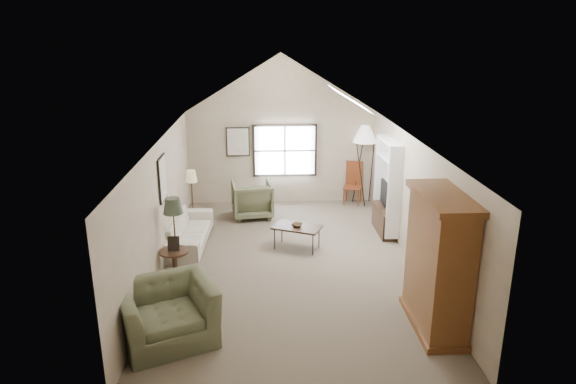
{
  "coord_description": "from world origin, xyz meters",
  "views": [
    {
      "loc": [
        -0.51,
        -9.48,
        4.5
      ],
      "look_at": [
        0.0,
        0.4,
        1.4
      ],
      "focal_mm": 32.0,
      "sensor_mm": 36.0,
      "label": 1
    }
  ],
  "objects_px": {
    "side_chair": "(353,183)",
    "armoire": "(438,263)",
    "coffee_table": "(297,237)",
    "armchair_near": "(167,313)",
    "side_table": "(175,264)",
    "sofa": "(186,231)",
    "armchair_far": "(252,199)"
  },
  "relations": [
    {
      "from": "armchair_near",
      "to": "side_table",
      "type": "xyz_separation_m",
      "value": [
        -0.22,
        2.08,
        -0.17
      ]
    },
    {
      "from": "armchair_far",
      "to": "side_table",
      "type": "height_order",
      "value": "armchair_far"
    },
    {
      "from": "armoire",
      "to": "armchair_near",
      "type": "height_order",
      "value": "armoire"
    },
    {
      "from": "armoire",
      "to": "armchair_near",
      "type": "xyz_separation_m",
      "value": [
        -4.16,
        -0.17,
        -0.65
      ]
    },
    {
      "from": "armoire",
      "to": "coffee_table",
      "type": "height_order",
      "value": "armoire"
    },
    {
      "from": "coffee_table",
      "to": "side_chair",
      "type": "distance_m",
      "value": 3.42
    },
    {
      "from": "sofa",
      "to": "armoire",
      "type": "bearing_deg",
      "value": -126.02
    },
    {
      "from": "armchair_far",
      "to": "side_table",
      "type": "bearing_deg",
      "value": 59.31
    },
    {
      "from": "armchair_near",
      "to": "side_chair",
      "type": "xyz_separation_m",
      "value": [
        3.91,
        6.27,
        0.13
      ]
    },
    {
      "from": "side_table",
      "to": "side_chair",
      "type": "bearing_deg",
      "value": 45.51
    },
    {
      "from": "side_chair",
      "to": "armchair_far",
      "type": "bearing_deg",
      "value": -143.34
    },
    {
      "from": "coffee_table",
      "to": "side_chair",
      "type": "height_order",
      "value": "side_chair"
    },
    {
      "from": "armchair_near",
      "to": "side_table",
      "type": "bearing_deg",
      "value": 72.37
    },
    {
      "from": "armoire",
      "to": "armchair_far",
      "type": "xyz_separation_m",
      "value": [
        -2.96,
        5.23,
        -0.65
      ]
    },
    {
      "from": "coffee_table",
      "to": "side_chair",
      "type": "xyz_separation_m",
      "value": [
        1.71,
        2.95,
        0.32
      ]
    },
    {
      "from": "coffee_table",
      "to": "armoire",
      "type": "bearing_deg",
      "value": -58.0
    },
    {
      "from": "side_chair",
      "to": "armoire",
      "type": "bearing_deg",
      "value": -68.72
    },
    {
      "from": "armchair_far",
      "to": "side_chair",
      "type": "relative_size",
      "value": 0.87
    },
    {
      "from": "armoire",
      "to": "armchair_far",
      "type": "relative_size",
      "value": 2.2
    },
    {
      "from": "armoire",
      "to": "coffee_table",
      "type": "relative_size",
      "value": 2.19
    },
    {
      "from": "coffee_table",
      "to": "armchair_far",
      "type": "bearing_deg",
      "value": 115.49
    },
    {
      "from": "armchair_near",
      "to": "armoire",
      "type": "bearing_deg",
      "value": -21.19
    },
    {
      "from": "armoire",
      "to": "sofa",
      "type": "height_order",
      "value": "armoire"
    },
    {
      "from": "coffee_table",
      "to": "side_table",
      "type": "distance_m",
      "value": 2.71
    },
    {
      "from": "armchair_near",
      "to": "coffee_table",
      "type": "xyz_separation_m",
      "value": [
        2.19,
        3.33,
        -0.19
      ]
    },
    {
      "from": "sofa",
      "to": "coffee_table",
      "type": "bearing_deg",
      "value": -95.68
    },
    {
      "from": "sofa",
      "to": "side_chair",
      "type": "height_order",
      "value": "side_chair"
    },
    {
      "from": "sofa",
      "to": "coffee_table",
      "type": "relative_size",
      "value": 2.23
    },
    {
      "from": "sofa",
      "to": "coffee_table",
      "type": "xyz_separation_m",
      "value": [
        2.41,
        -0.35,
        -0.07
      ]
    },
    {
      "from": "sofa",
      "to": "side_chair",
      "type": "relative_size",
      "value": 1.94
    },
    {
      "from": "side_chair",
      "to": "side_table",
      "type": "bearing_deg",
      "value": -115.63
    },
    {
      "from": "sofa",
      "to": "coffee_table",
      "type": "height_order",
      "value": "sofa"
    }
  ]
}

